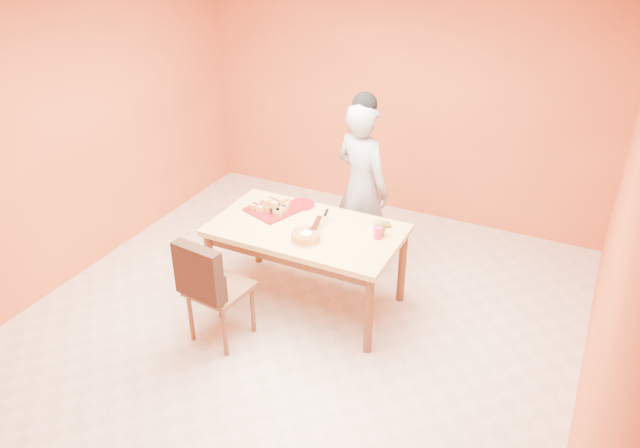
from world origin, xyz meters
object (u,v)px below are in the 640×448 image
at_px(egg_ornament, 379,227).
at_px(dining_chair, 218,287).
at_px(person, 362,188).
at_px(checker_tin, 386,225).
at_px(dining_table, 307,237).
at_px(sponge_cake, 306,236).
at_px(pastry_platter, 272,210).
at_px(magenta_glass, 378,233).
at_px(red_dinner_plate, 301,204).

bearing_deg(egg_ornament, dining_chair, -128.48).
distance_m(person, checker_tin, 0.64).
bearing_deg(dining_chair, person, 75.90).
xyz_separation_m(dining_table, sponge_cake, (0.09, -0.19, 0.13)).
height_order(dining_chair, pastry_platter, dining_chair).
height_order(pastry_platter, magenta_glass, magenta_glass).
distance_m(pastry_platter, magenta_glass, 1.01).
bearing_deg(checker_tin, egg_ornament, -89.76).
bearing_deg(person, magenta_glass, 143.31).
distance_m(red_dinner_plate, sponge_cake, 0.63).
xyz_separation_m(person, egg_ornament, (0.42, -0.63, -0.00)).
relative_size(person, pastry_platter, 4.40).
bearing_deg(pastry_platter, egg_ornament, 1.13).
distance_m(dining_table, magenta_glass, 0.63).
relative_size(person, sponge_cake, 6.90).
relative_size(person, red_dinner_plate, 6.93).
height_order(dining_table, egg_ornament, egg_ornament).
relative_size(dining_chair, checker_tin, 11.02).
xyz_separation_m(pastry_platter, red_dinner_plate, (0.18, 0.21, -0.00)).
distance_m(dining_chair, pastry_platter, 0.93).
distance_m(person, magenta_glass, 0.81).
xyz_separation_m(person, magenta_glass, (0.43, -0.69, -0.02)).
height_order(pastry_platter, sponge_cake, sponge_cake).
distance_m(person, egg_ornament, 0.76).
distance_m(dining_table, egg_ornament, 0.64).
bearing_deg(magenta_glass, dining_table, -170.40).
bearing_deg(egg_ornament, pastry_platter, -169.60).
relative_size(person, checker_tin, 18.97).
height_order(person, pastry_platter, person).
relative_size(pastry_platter, magenta_glass, 3.76).
distance_m(egg_ornament, magenta_glass, 0.06).
bearing_deg(checker_tin, sponge_cake, -134.70).
height_order(person, checker_tin, person).
distance_m(egg_ornament, checker_tin, 0.17).
bearing_deg(magenta_glass, dining_chair, -139.82).
distance_m(person, pastry_platter, 0.88).
xyz_separation_m(person, checker_tin, (0.42, -0.47, -0.06)).
bearing_deg(red_dinner_plate, egg_ornament, -13.15).
relative_size(dining_chair, egg_ornament, 7.01).
bearing_deg(sponge_cake, checker_tin, 45.30).
height_order(dining_table, red_dinner_plate, red_dinner_plate).
bearing_deg(egg_ornament, red_dinner_plate, 176.12).
height_order(egg_ornament, checker_tin, egg_ornament).
bearing_deg(red_dinner_plate, pastry_platter, -130.20).
relative_size(pastry_platter, egg_ornament, 2.74).
xyz_separation_m(red_dinner_plate, magenta_glass, (0.83, -0.25, 0.04)).
xyz_separation_m(pastry_platter, checker_tin, (1.00, 0.18, 0.00)).
relative_size(dining_chair, red_dinner_plate, 4.03).
bearing_deg(magenta_glass, sponge_cake, -150.24).
bearing_deg(dining_table, sponge_cake, -64.20).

